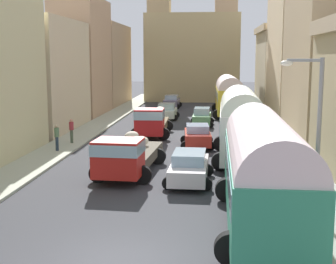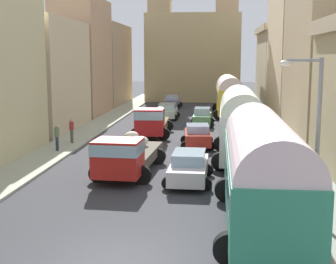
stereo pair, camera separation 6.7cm
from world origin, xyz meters
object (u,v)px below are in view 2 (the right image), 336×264
at_px(parked_bus_1, 241,121).
at_px(pedestrian_1, 57,136).
at_px(car_3, 197,136).
at_px(cargo_truck_0, 127,154).
at_px(car_2, 189,167).
at_px(car_0, 167,111).
at_px(cargo_truck_1, 152,121).
at_px(car_1, 172,101).
at_px(pedestrian_0, 72,130).
at_px(parked_bus_0, 263,168).
at_px(parked_bus_2, 229,94).
at_px(car_4, 202,117).
at_px(streetlamp_near, 313,126).

xyz_separation_m(parked_bus_1, pedestrian_1, (-11.38, 1.27, -1.28)).
bearing_deg(car_3, pedestrian_1, -162.79).
distance_m(cargo_truck_0, car_2, 3.37).
height_order(cargo_truck_0, car_0, cargo_truck_0).
xyz_separation_m(cargo_truck_1, car_1, (-0.23, 20.73, -0.43)).
distance_m(car_2, pedestrian_0, 12.52).
bearing_deg(car_3, pedestrian_0, 179.66).
bearing_deg(parked_bus_0, parked_bus_1, 90.62).
relative_size(parked_bus_0, parked_bus_2, 1.01).
bearing_deg(cargo_truck_0, car_4, 79.23).
bearing_deg(car_0, car_4, -50.00).
xyz_separation_m(parked_bus_2, car_0, (-6.05, -3.23, -1.50)).
xyz_separation_m(car_3, car_4, (0.11, 9.92, 0.03)).
distance_m(cargo_truck_1, car_1, 20.73).
bearing_deg(pedestrian_0, car_3, -0.34).
relative_size(parked_bus_2, streetlamp_near, 1.65).
bearing_deg(car_0, car_1, 92.12).
distance_m(car_0, car_4, 5.43).
bearing_deg(car_1, parked_bus_0, -80.69).
relative_size(car_0, pedestrian_1, 2.05).
relative_size(car_2, car_3, 1.15).
bearing_deg(pedestrian_1, cargo_truck_0, -44.87).
bearing_deg(car_3, car_1, 98.75).
xyz_separation_m(car_4, streetlamp_near, (4.42, -24.13, 2.77)).
bearing_deg(parked_bus_2, car_1, 131.82).
xyz_separation_m(parked_bus_1, cargo_truck_0, (-5.93, -4.16, -1.20)).
xyz_separation_m(cargo_truck_1, pedestrian_1, (-5.24, -6.50, -0.15)).
distance_m(parked_bus_1, car_0, 19.10).
bearing_deg(cargo_truck_1, parked_bus_2, 65.36).
bearing_deg(car_3, streetlamp_near, -72.34).
bearing_deg(pedestrian_0, parked_bus_1, -19.73).
bearing_deg(cargo_truck_1, car_1, 90.64).
bearing_deg(streetlamp_near, car_1, 102.09).
bearing_deg(pedestrian_0, parked_bus_2, 56.70).
distance_m(car_4, pedestrian_1, 15.45).
xyz_separation_m(parked_bus_0, car_4, (-2.61, 25.00, -1.41)).
bearing_deg(car_4, car_0, 130.00).
bearing_deg(parked_bus_2, parked_bus_0, -89.91).
bearing_deg(parked_bus_2, cargo_truck_0, -103.26).
bearing_deg(parked_bus_1, car_0, 108.33).
bearing_deg(parked_bus_1, car_3, 123.11).
relative_size(pedestrian_1, streetlamp_near, 0.30).
relative_size(car_4, pedestrian_1, 2.17).
bearing_deg(cargo_truck_0, cargo_truck_1, 91.00).
xyz_separation_m(car_1, pedestrian_0, (-4.89, -24.45, 0.27)).
relative_size(parked_bus_0, car_3, 2.58).
relative_size(cargo_truck_1, car_3, 1.81).
xyz_separation_m(cargo_truck_1, car_2, (3.42, -12.86, -0.45)).
bearing_deg(car_2, parked_bus_1, 61.92).
relative_size(parked_bus_1, cargo_truck_1, 1.21).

